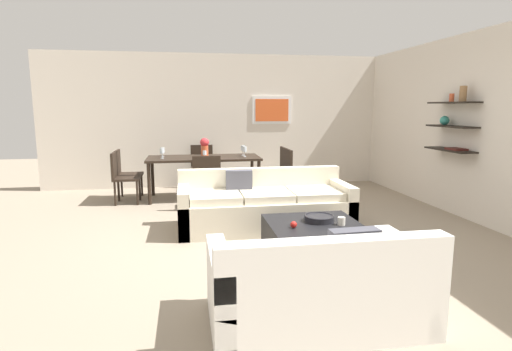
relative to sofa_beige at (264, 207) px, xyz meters
The scene contains 23 objects.
ground_plane 0.45m from the sofa_beige, 86.67° to the right, with size 18.00×18.00×0.00m, color gray.
back_wall_unit 3.38m from the sofa_beige, 84.21° to the left, with size 8.40×0.09×2.70m.
right_wall_shelf_unit 3.24m from the sofa_beige, ahead, with size 0.34×8.20×2.70m.
sofa_beige is the anchor object (origin of this frame).
loveseat_white 2.56m from the sofa_beige, 91.68° to the right, with size 1.62×0.90×0.78m.
coffee_table 1.24m from the sofa_beige, 74.45° to the right, with size 1.00×0.98×0.38m.
decorative_bowl 1.20m from the sofa_beige, 70.05° to the right, with size 0.33×0.33×0.07m.
candle_jar 1.44m from the sofa_beige, 65.34° to the right, with size 0.08×0.08×0.09m, color silver.
apple_on_coffee_table 1.32m from the sofa_beige, 87.25° to the right, with size 0.07×0.07×0.07m, color red.
dining_table 2.18m from the sofa_beige, 109.60° to the left, with size 2.00×0.87×0.75m.
dining_chair_right_near 1.96m from the sofa_beige, 69.34° to the left, with size 0.44×0.44×0.88m.
dining_chair_left_far 3.08m from the sofa_beige, 133.80° to the left, with size 0.44×0.44×0.88m.
dining_chair_left_near 2.81m from the sofa_beige, 139.38° to the left, with size 0.44×0.44×0.88m.
dining_chair_foot 1.39m from the sofa_beige, 121.46° to the left, with size 0.44×0.44×0.88m.
dining_chair_right_far 2.33m from the sofa_beige, 72.77° to the left, with size 0.44×0.44×0.88m.
dining_chair_head 2.96m from the sofa_beige, 104.10° to the left, with size 0.44×0.44×0.88m.
wine_glass_head 2.56m from the sofa_beige, 106.70° to the left, with size 0.07×0.07×0.15m.
wine_glass_left_near 2.47m from the sofa_beige, 127.09° to the left, with size 0.07×0.07×0.18m.
wine_glass_left_far 2.64m from the sofa_beige, 124.18° to the left, with size 0.07×0.07×0.17m.
wine_glass_right_near 2.00m from the sofa_beige, 89.80° to the left, with size 0.07×0.07×0.19m.
wine_glass_right_far 2.21m from the sofa_beige, 89.82° to the left, with size 0.08×0.08×0.19m.
wine_glass_foot 1.88m from the sofa_beige, 113.65° to the left, with size 0.06×0.06×0.15m.
centerpiece_vase 2.28m from the sofa_beige, 108.61° to the left, with size 0.16×0.16×0.34m.
Camera 1 is at (-1.05, -5.03, 1.64)m, focal length 28.84 mm.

